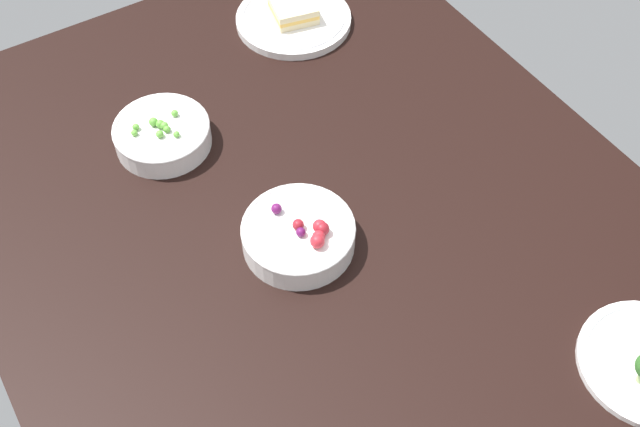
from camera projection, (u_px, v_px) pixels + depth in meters
The scene contains 4 objects.
dining_table at pixel (320, 229), 123.91cm from camera, with size 131.67×101.31×4.00cm, color black.
bowl_berries at pixel (299, 235), 117.73cm from camera, with size 17.20×17.20×6.20cm.
plate_sandwich at pixel (294, 17), 151.17cm from camera, with size 22.20×22.20×4.73cm.
bowl_peas at pixel (162, 134), 130.69cm from camera, with size 16.16×16.16×5.41cm.
Camera 1 is at (63.11, -39.36, 101.14)cm, focal length 44.15 mm.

